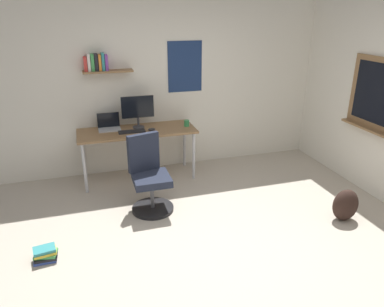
% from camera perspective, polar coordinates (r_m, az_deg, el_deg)
% --- Properties ---
extents(ground_plane, '(5.20, 5.20, 0.00)m').
position_cam_1_polar(ground_plane, '(3.93, 4.73, -15.24)').
color(ground_plane, '#ADA393').
rests_on(ground_plane, ground).
extents(wall_back, '(5.00, 0.30, 2.60)m').
position_cam_1_polar(wall_back, '(5.58, -4.22, 10.79)').
color(wall_back, silver).
rests_on(wall_back, ground).
extents(desk, '(1.66, 0.63, 0.75)m').
position_cam_1_polar(desk, '(5.28, -8.54, 2.93)').
color(desk, olive).
rests_on(desk, ground).
extents(office_chair, '(0.52, 0.54, 0.95)m').
position_cam_1_polar(office_chair, '(4.53, -6.67, -3.91)').
color(office_chair, black).
rests_on(office_chair, ground).
extents(laptop, '(0.31, 0.21, 0.23)m').
position_cam_1_polar(laptop, '(5.35, -12.81, 4.27)').
color(laptop, '#ADAFB5').
rests_on(laptop, desk).
extents(monitor_primary, '(0.46, 0.17, 0.46)m').
position_cam_1_polar(monitor_primary, '(5.28, -8.47, 6.80)').
color(monitor_primary, '#38383D').
rests_on(monitor_primary, desk).
extents(keyboard, '(0.37, 0.13, 0.02)m').
position_cam_1_polar(keyboard, '(5.17, -9.36, 3.40)').
color(keyboard, black).
rests_on(keyboard, desk).
extents(computer_mouse, '(0.10, 0.06, 0.03)m').
position_cam_1_polar(computer_mouse, '(5.21, -6.31, 3.78)').
color(computer_mouse, '#262628').
rests_on(computer_mouse, desk).
extents(coffee_mug, '(0.08, 0.08, 0.09)m').
position_cam_1_polar(coffee_mug, '(5.36, -0.84, 4.76)').
color(coffee_mug, '#338C4C').
rests_on(coffee_mug, desk).
extents(backpack, '(0.32, 0.22, 0.40)m').
position_cam_1_polar(backpack, '(4.71, 22.82, -7.42)').
color(backpack, black).
rests_on(backpack, ground).
extents(book_stack_on_floor, '(0.24, 0.19, 0.14)m').
position_cam_1_polar(book_stack_on_floor, '(4.06, -21.91, -14.37)').
color(book_stack_on_floor, '#3851B2').
rests_on(book_stack_on_floor, ground).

